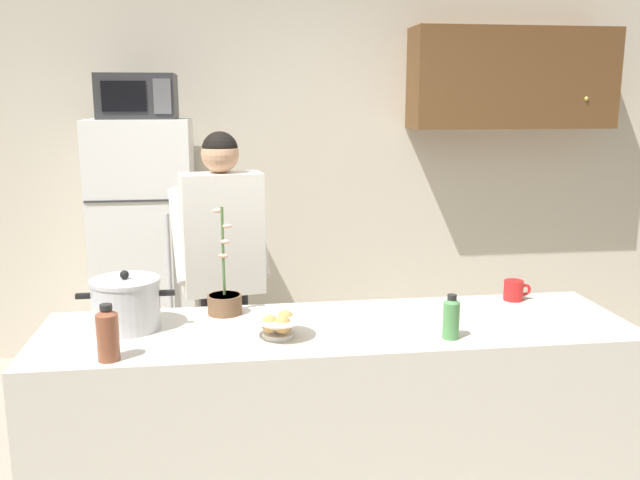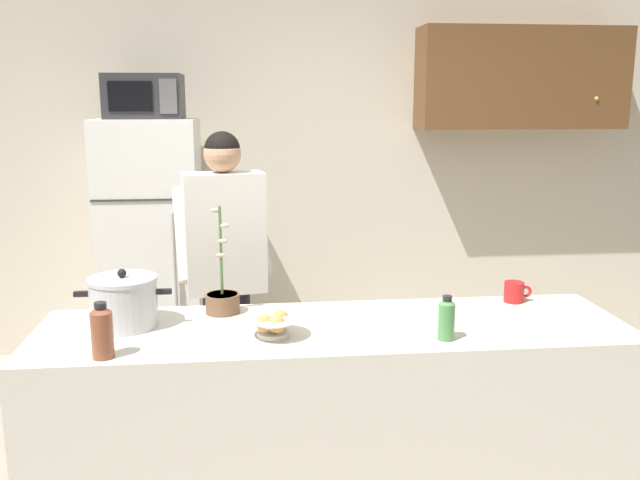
% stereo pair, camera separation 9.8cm
% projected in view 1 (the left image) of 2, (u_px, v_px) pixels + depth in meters
% --- Properties ---
extents(back_wall_unit, '(6.00, 0.48, 2.60)m').
position_uv_depth(back_wall_unit, '(322.00, 160.00, 4.93)').
color(back_wall_unit, beige).
rests_on(back_wall_unit, ground).
extents(kitchen_island, '(2.45, 0.68, 0.92)m').
position_uv_depth(kitchen_island, '(338.00, 427.00, 2.89)').
color(kitchen_island, silver).
rests_on(kitchen_island, ground).
extents(refrigerator, '(0.64, 0.68, 1.72)m').
position_uv_depth(refrigerator, '(146.00, 250.00, 4.47)').
color(refrigerator, white).
rests_on(refrigerator, ground).
extents(microwave, '(0.48, 0.37, 0.28)m').
position_uv_depth(microwave, '(138.00, 96.00, 4.25)').
color(microwave, '#2D2D30').
rests_on(microwave, refrigerator).
extents(person_near_pot, '(0.56, 0.48, 1.68)m').
position_uv_depth(person_near_pot, '(223.00, 249.00, 3.62)').
color(person_near_pot, black).
rests_on(person_near_pot, ground).
extents(cooking_pot, '(0.39, 0.28, 0.25)m').
position_uv_depth(cooking_pot, '(126.00, 304.00, 2.74)').
color(cooking_pot, silver).
rests_on(cooking_pot, kitchen_island).
extents(coffee_mug, '(0.13, 0.09, 0.10)m').
position_uv_depth(coffee_mug, '(514.00, 290.00, 3.14)').
color(coffee_mug, red).
rests_on(coffee_mug, kitchen_island).
extents(bread_bowl, '(0.23, 0.23, 0.10)m').
position_uv_depth(bread_bowl, '(279.00, 325.00, 2.65)').
color(bread_bowl, white).
rests_on(bread_bowl, kitchen_island).
extents(bottle_near_edge, '(0.07, 0.07, 0.18)m').
position_uv_depth(bottle_near_edge, '(451.00, 317.00, 2.63)').
color(bottle_near_edge, '#4C8C4C').
rests_on(bottle_near_edge, kitchen_island).
extents(bottle_mid_counter, '(0.08, 0.08, 0.21)m').
position_uv_depth(bottle_mid_counter, '(108.00, 333.00, 2.41)').
color(bottle_mid_counter, brown).
rests_on(bottle_mid_counter, kitchen_island).
extents(potted_orchid, '(0.15, 0.15, 0.48)m').
position_uv_depth(potted_orchid, '(225.00, 299.00, 2.94)').
color(potted_orchid, brown).
rests_on(potted_orchid, kitchen_island).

